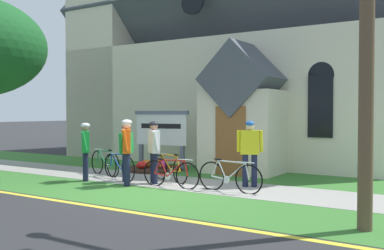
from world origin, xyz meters
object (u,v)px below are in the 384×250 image
bicycle_yellow (105,163)px  cyclist_in_green_jersey (154,147)px  bicycle_orange (229,177)px  church_sign (161,130)px  cyclist_in_white_jersey (250,148)px  bicycle_white (170,173)px  cyclist_in_blue_jersey (126,149)px  bicycle_red (119,166)px  bicycle_silver (170,168)px  cyclist_in_yellow_jersey (85,147)px  cyclist_in_orange_jersey (127,147)px

bicycle_yellow → cyclist_in_green_jersey: size_ratio=0.98×
bicycle_orange → bicycle_yellow: size_ratio=1.06×
church_sign → cyclist_in_white_jersey: bearing=-22.7°
bicycle_white → cyclist_in_blue_jersey: 1.67m
bicycle_white → bicycle_red: bearing=169.6°
cyclist_in_green_jersey → bicycle_silver: bearing=76.4°
cyclist_in_yellow_jersey → cyclist_in_green_jersey: bearing=19.1°
cyclist_in_blue_jersey → cyclist_in_green_jersey: size_ratio=0.94×
bicycle_silver → bicycle_yellow: (-2.38, -0.06, 0.01)m
bicycle_red → cyclist_in_orange_jersey: size_ratio=0.96×
cyclist_in_blue_jersey → cyclist_in_orange_jersey: bearing=-47.9°
bicycle_white → cyclist_in_white_jersey: size_ratio=1.00×
cyclist_in_blue_jersey → cyclist_in_green_jersey: 0.87m
bicycle_red → cyclist_in_orange_jersey: (0.95, -0.77, 0.66)m
bicycle_red → church_sign: bearing=97.5°
church_sign → bicycle_red: 2.67m
church_sign → bicycle_yellow: church_sign is taller
bicycle_red → bicycle_yellow: bicycle_yellow is taller
cyclist_in_blue_jersey → cyclist_in_white_jersey: 3.41m
church_sign → cyclist_in_green_jersey: bearing=-57.2°
bicycle_red → bicycle_orange: bicycle_orange is taller
bicycle_silver → bicycle_white: bearing=-53.9°
bicycle_red → cyclist_in_white_jersey: size_ratio=0.97×
bicycle_silver → cyclist_in_white_jersey: size_ratio=0.97×
bicycle_orange → cyclist_in_orange_jersey: cyclist_in_orange_jersey is taller
bicycle_white → cyclist_in_orange_jersey: bearing=-160.8°
cyclist_in_blue_jersey → cyclist_in_yellow_jersey: bearing=-153.3°
bicycle_red → bicycle_white: bicycle_red is taller
church_sign → cyclist_in_green_jersey: (1.68, -2.61, -0.33)m
cyclist_in_yellow_jersey → cyclist_in_blue_jersey: cyclist_in_yellow_jersey is taller
cyclist_in_green_jersey → cyclist_in_orange_jersey: bearing=-122.7°
cyclist_in_white_jersey → bicycle_yellow: bearing=-174.9°
bicycle_orange → bicycle_silver: 2.23m
cyclist_in_yellow_jersey → cyclist_in_orange_jersey: cyclist_in_orange_jersey is taller
bicycle_white → cyclist_in_green_jersey: (-0.71, 0.24, 0.62)m
church_sign → cyclist_in_green_jersey: church_sign is taller
church_sign → bicycle_silver: (1.82, -2.05, -0.94)m
cyclist_in_yellow_jersey → cyclist_in_green_jersey: 2.00m
bicycle_silver → cyclist_in_green_jersey: size_ratio=0.98×
church_sign → bicycle_silver: church_sign is taller
cyclist_in_yellow_jersey → cyclist_in_white_jersey: (4.29, 1.56, 0.06)m
bicycle_yellow → cyclist_in_yellow_jersey: cyclist_in_yellow_jersey is taller
church_sign → bicycle_yellow: 2.38m
bicycle_red → bicycle_yellow: bearing=158.2°
bicycle_orange → cyclist_in_yellow_jersey: 4.27m
bicycle_silver → church_sign: bearing=131.5°
church_sign → cyclist_in_blue_jersey: size_ratio=1.32×
cyclist_in_yellow_jersey → cyclist_in_blue_jersey: (1.04, 0.52, -0.03)m
church_sign → cyclist_in_yellow_jersey: bearing=-93.7°
bicycle_red → cyclist_in_green_jersey: cyclist_in_green_jersey is taller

